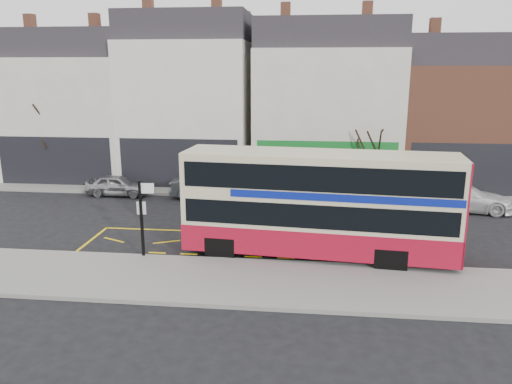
# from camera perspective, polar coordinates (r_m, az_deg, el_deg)

# --- Properties ---
(ground) EXTENTS (120.00, 120.00, 0.00)m
(ground) POSITION_cam_1_polar(r_m,az_deg,el_deg) (20.05, -1.45, -7.65)
(ground) COLOR black
(ground) RESTS_ON ground
(pavement) EXTENTS (40.00, 4.00, 0.15)m
(pavement) POSITION_cam_1_polar(r_m,az_deg,el_deg) (17.93, -2.44, -10.13)
(pavement) COLOR gray
(pavement) RESTS_ON ground
(kerb) EXTENTS (40.00, 0.15, 0.15)m
(kerb) POSITION_cam_1_polar(r_m,az_deg,el_deg) (19.68, -1.60, -7.85)
(kerb) COLOR gray
(kerb) RESTS_ON ground
(far_pavement) EXTENTS (50.00, 3.00, 0.15)m
(far_pavement) POSITION_cam_1_polar(r_m,az_deg,el_deg) (30.46, 1.31, 0.11)
(far_pavement) COLOR gray
(far_pavement) RESTS_ON ground
(road_markings) EXTENTS (14.00, 3.40, 0.01)m
(road_markings) POSITION_cam_1_polar(r_m,az_deg,el_deg) (21.53, -0.88, -6.08)
(road_markings) COLOR yellow
(road_markings) RESTS_ON ground
(terrace_far_left) EXTENTS (8.00, 8.01, 10.80)m
(terrace_far_left) POSITION_cam_1_polar(r_m,az_deg,el_deg) (37.18, -19.56, 9.26)
(terrace_far_left) COLOR beige
(terrace_far_left) RESTS_ON ground
(terrace_left) EXTENTS (8.00, 8.01, 11.80)m
(terrace_left) POSITION_cam_1_polar(r_m,az_deg,el_deg) (34.46, -7.35, 10.45)
(terrace_left) COLOR silver
(terrace_left) RESTS_ON ground
(terrace_green_shop) EXTENTS (9.00, 8.01, 11.30)m
(terrace_green_shop) POSITION_cam_1_polar(r_m,az_deg,el_deg) (33.54, 8.02, 9.91)
(terrace_green_shop) COLOR beige
(terrace_green_shop) RESTS_ON ground
(terrace_right) EXTENTS (9.00, 8.01, 10.30)m
(terrace_right) POSITION_cam_1_polar(r_m,az_deg,el_deg) (35.01, 23.04, 8.29)
(terrace_right) COLOR #A05B40
(terrace_right) RESTS_ON ground
(double_decker_bus) EXTENTS (10.79, 3.38, 4.24)m
(double_decker_bus) POSITION_cam_1_polar(r_m,az_deg,el_deg) (19.75, 7.28, -1.28)
(double_decker_bus) COLOR beige
(double_decker_bus) RESTS_ON ground
(bus_stop_post) EXTENTS (0.76, 0.14, 3.06)m
(bus_stop_post) POSITION_cam_1_polar(r_m,az_deg,el_deg) (19.92, -12.81, -2.13)
(bus_stop_post) COLOR black
(bus_stop_post) RESTS_ON pavement
(car_silver) EXTENTS (3.68, 1.50, 1.25)m
(car_silver) POSITION_cam_1_polar(r_m,az_deg,el_deg) (30.68, -15.54, 0.74)
(car_silver) COLOR #A09FA4
(car_silver) RESTS_ON ground
(car_grey) EXTENTS (4.53, 1.78, 1.47)m
(car_grey) POSITION_cam_1_polar(r_m,az_deg,el_deg) (29.12, -5.36, 0.73)
(car_grey) COLOR #484C50
(car_grey) RESTS_ON ground
(car_white) EXTENTS (5.35, 2.81, 1.48)m
(car_white) POSITION_cam_1_polar(r_m,az_deg,el_deg) (28.66, 22.42, -0.50)
(car_white) COLOR white
(car_white) RESTS_ON ground
(street_tree_left) EXTENTS (3.11, 3.11, 6.71)m
(street_tree_left) POSITION_cam_1_polar(r_m,az_deg,el_deg) (34.84, -22.77, 8.30)
(street_tree_left) COLOR black
(street_tree_left) RESTS_ON ground
(street_tree_right) EXTENTS (2.35, 2.35, 5.07)m
(street_tree_right) POSITION_cam_1_polar(r_m,az_deg,el_deg) (29.69, 12.79, 6.04)
(street_tree_right) COLOR black
(street_tree_right) RESTS_ON ground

